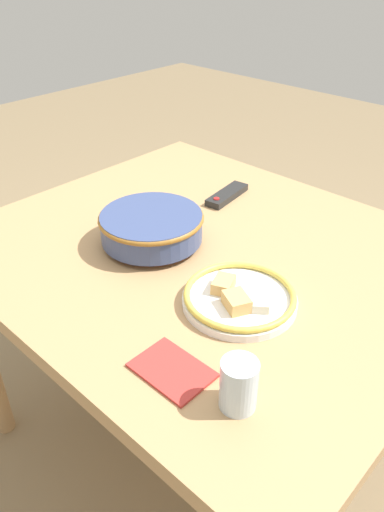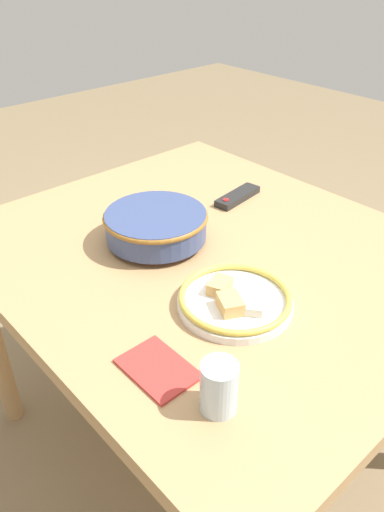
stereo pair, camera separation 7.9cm
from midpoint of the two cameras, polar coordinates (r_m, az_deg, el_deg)
name	(u,v)px [view 2 (the right image)]	position (r m, az deg, el deg)	size (l,w,h in m)	color
ground_plane	(206,437)	(1.77, 2.94, -20.04)	(8.00, 8.00, 0.00)	#7F6B4C
dining_table	(210,277)	(1.31, 3.75, -2.45)	(1.17, 1.00, 0.74)	tan
noodle_bowl	(156,225)	(1.26, -2.36, 3.52)	(0.26, 0.26, 0.08)	#384775
food_plate	(234,300)	(1.07, 7.00, -5.07)	(0.25, 0.25, 0.05)	white
tv_remote	(238,196)	(1.51, 6.74, 6.76)	(0.07, 0.17, 0.02)	black
drinking_glass	(219,387)	(0.85, 5.87, -14.76)	(0.06, 0.06, 0.10)	silver
folded_napkin	(158,368)	(0.93, -1.44, -12.80)	(0.14, 0.10, 0.01)	#B2332D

